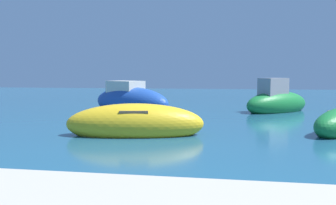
# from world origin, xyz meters

# --- Properties ---
(moored_boat_2) EXTENTS (4.57, 2.24, 1.31)m
(moored_boat_2) POSITION_xyz_m (-10.13, 4.16, 0.36)
(moored_boat_2) COLOR gold
(moored_boat_2) RESTS_ON ground
(moored_boat_5) EXTENTS (5.35, 4.30, 1.94)m
(moored_boat_5) POSITION_xyz_m (-12.39, 11.56, 0.52)
(moored_boat_5) COLOR #1E479E
(moored_boat_5) RESTS_ON ground
(moored_boat_7) EXTENTS (4.10, 4.07, 2.04)m
(moored_boat_7) POSITION_xyz_m (-4.81, 12.37, 0.48)
(moored_boat_7) COLOR #197233
(moored_boat_7) RESTS_ON ground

